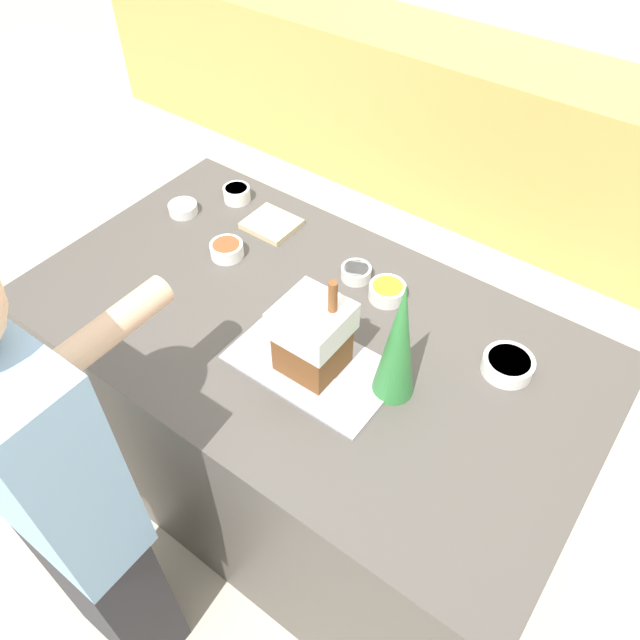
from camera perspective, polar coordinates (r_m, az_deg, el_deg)
The scene contains 14 objects.
ground_plane at distance 2.57m, azimuth -0.98°, elevation -14.70°, with size 12.00×12.00×0.00m, color beige.
back_cabinet_block at distance 3.60m, azimuth 19.79°, elevation 13.89°, with size 6.00×0.60×0.91m.
kitchen_island at distance 2.17m, azimuth -1.13°, elevation -8.86°, with size 1.71×0.97×0.92m.
baking_tray at distance 1.71m, azimuth -0.66°, elevation -4.09°, with size 0.45×0.27×0.01m.
gingerbread_house at distance 1.62m, azimuth -0.68°, elevation -1.45°, with size 0.17×0.18×0.31m.
decorative_tree at distance 1.53m, azimuth 7.21°, elevation -1.97°, with size 0.11×0.11×0.38m.
candy_bowl_front_corner at distance 2.28m, azimuth -7.62°, elevation 11.42°, with size 0.10×0.10×0.05m.
candy_bowl_far_right at distance 2.26m, azimuth -12.42°, elevation 9.96°, with size 0.10×0.10×0.04m.
candy_bowl_center_rear at distance 2.05m, azimuth -8.53°, elevation 6.42°, with size 0.11×0.11×0.05m.
candy_bowl_far_left at distance 1.95m, azimuth 3.38°, elevation 4.36°, with size 0.09×0.09×0.04m.
candy_bowl_behind_tray at distance 1.76m, azimuth 16.81°, elevation -3.91°, with size 0.14×0.14×0.05m.
candy_bowl_beside_tree at distance 1.89m, azimuth 6.17°, elevation 2.65°, with size 0.11×0.11×0.05m.
cookbook at distance 2.16m, azimuth -4.45°, elevation 8.75°, with size 0.17×0.15×0.02m.
person at distance 1.69m, azimuth -22.38°, elevation -15.52°, with size 0.43×0.54×1.64m.
Camera 1 is at (0.77, -0.96, 2.25)m, focal length 35.00 mm.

